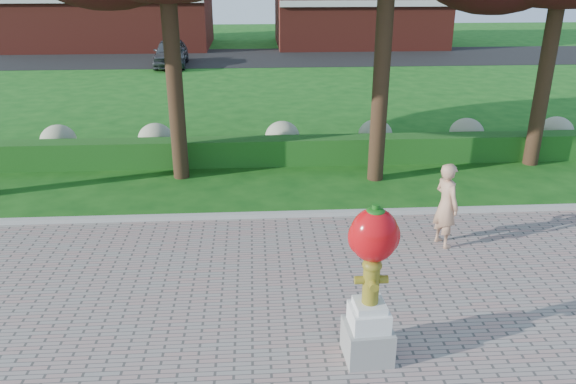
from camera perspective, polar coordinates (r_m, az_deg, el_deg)
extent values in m
plane|color=#124912|center=(10.81, -3.66, -9.45)|extent=(100.00, 100.00, 0.00)
cube|color=#ADADA5|center=(13.43, -3.71, -2.46)|extent=(40.00, 0.18, 0.15)
cube|color=#1E4C15|center=(17.04, -3.76, 4.14)|extent=(24.00, 0.70, 0.80)
ellipsoid|color=tan|center=(18.96, -22.29, 4.86)|extent=(1.10, 1.10, 0.99)
ellipsoid|color=tan|center=(18.22, -13.29, 5.28)|extent=(1.10, 1.10, 0.99)
ellipsoid|color=tan|center=(17.98, -0.57, 5.65)|extent=(1.10, 1.10, 0.99)
ellipsoid|color=tan|center=(18.37, 8.86, 5.75)|extent=(1.10, 1.10, 0.99)
ellipsoid|color=tan|center=(19.23, 17.67, 5.70)|extent=(1.10, 1.10, 0.99)
ellipsoid|color=tan|center=(20.50, 25.56, 5.54)|extent=(1.10, 1.10, 0.99)
cube|color=black|center=(37.64, -3.79, 13.48)|extent=(50.00, 8.00, 0.02)
cube|color=maroon|center=(43.99, 7.16, 18.80)|extent=(12.00, 8.00, 6.40)
cylinder|color=black|center=(15.57, -11.56, 12.20)|extent=(0.44, 0.44, 6.16)
cylinder|color=black|center=(15.23, 9.64, 14.25)|extent=(0.44, 0.44, 7.28)
cylinder|color=black|center=(18.02, 24.78, 11.51)|extent=(0.44, 0.44, 5.88)
cube|color=gray|center=(8.94, 8.06, -14.77)|extent=(0.73, 0.73, 0.56)
cube|color=silver|center=(8.69, 8.21, -12.47)|extent=(0.59, 0.59, 0.31)
cube|color=silver|center=(8.57, 8.29, -11.31)|extent=(0.47, 0.47, 0.11)
cylinder|color=olive|center=(8.37, 8.43, -9.20)|extent=(0.25, 0.25, 0.62)
ellipsoid|color=olive|center=(8.22, 8.55, -7.34)|extent=(0.29, 0.29, 0.20)
cylinder|color=olive|center=(8.31, 7.23, -8.88)|extent=(0.13, 0.12, 0.12)
cylinder|color=olive|center=(8.38, 9.66, -8.74)|extent=(0.13, 0.12, 0.12)
cylinder|color=olive|center=(8.20, 8.69, -9.41)|extent=(0.13, 0.13, 0.13)
cylinder|color=olive|center=(8.17, 8.58, -6.80)|extent=(0.09, 0.09, 0.06)
ellipsoid|color=red|center=(7.99, 8.74, -4.35)|extent=(0.70, 0.63, 0.81)
ellipsoid|color=red|center=(7.96, 7.32, -4.55)|extent=(0.34, 0.34, 0.52)
ellipsoid|color=red|center=(8.05, 10.13, -4.43)|extent=(0.34, 0.34, 0.52)
cylinder|color=#165713|center=(7.82, 8.91, -1.72)|extent=(0.11, 0.11, 0.13)
ellipsoid|color=#165713|center=(7.84, 8.90, -1.94)|extent=(0.27, 0.27, 0.09)
imported|color=tan|center=(12.25, 15.78, -1.27)|extent=(0.63, 0.78, 1.84)
imported|color=#3B3E42|center=(34.89, -11.82, 13.70)|extent=(2.00, 4.64, 1.56)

